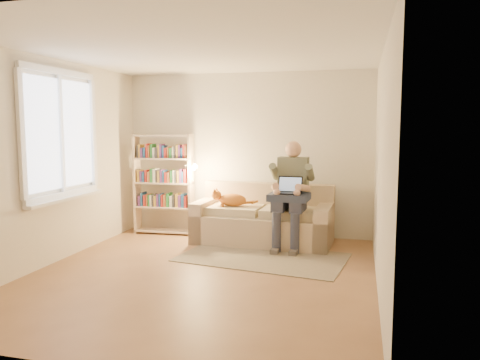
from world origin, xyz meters
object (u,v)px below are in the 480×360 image
(person, at_px, (291,189))
(bookshelf, at_px, (164,179))
(cat, at_px, (230,199))
(laptop, at_px, (292,189))
(sofa, at_px, (263,222))

(person, distance_m, bookshelf, 2.15)
(person, bearing_deg, cat, 178.46)
(laptop, bearing_deg, person, 103.95)
(sofa, xyz_separation_m, bookshelf, (-1.69, 0.16, 0.58))
(person, height_order, cat, person)
(person, relative_size, bookshelf, 0.94)
(sofa, xyz_separation_m, laptop, (0.47, -0.32, 0.55))
(person, relative_size, cat, 2.37)
(sofa, distance_m, cat, 0.61)
(sofa, height_order, cat, sofa)
(sofa, relative_size, laptop, 5.81)
(cat, height_order, laptop, laptop)
(sofa, bearing_deg, cat, -165.20)
(sofa, xyz_separation_m, cat, (-0.50, -0.11, 0.34))
(person, xyz_separation_m, bookshelf, (-2.13, 0.33, 0.04))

